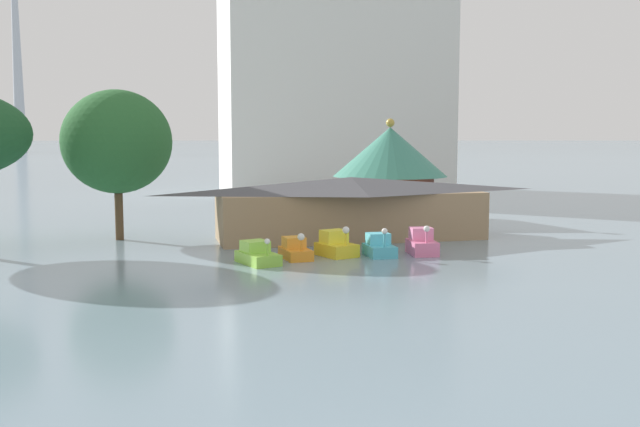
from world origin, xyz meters
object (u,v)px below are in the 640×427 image
Objects in this scene: shoreline_tree_mid at (117,142)px; background_building_block at (333,87)px; pedal_boat_pink at (422,244)px; pedal_boat_cyan at (379,247)px; pedal_boat_orange at (295,250)px; pedal_boat_lime at (257,255)px; boathouse at (351,207)px; green_roof_pavilion at (390,168)px; pedal_boat_yellow at (336,246)px.

background_building_block is at bearing 56.42° from shoreline_tree_mid.
pedal_boat_cyan is at bearing -82.78° from pedal_boat_pink.
background_building_block reaches higher than pedal_boat_orange.
background_building_block reaches higher than shoreline_tree_mid.
boathouse is (7.46, 7.75, 1.66)m from pedal_boat_lime.
boathouse is 0.70× the size of background_building_block.
boathouse is at bearing -12.31° from shoreline_tree_mid.
pedal_boat_pink is at bearing -98.57° from background_building_block.
green_roof_pavilion is at bearing 18.32° from shoreline_tree_mid.
shoreline_tree_mid is (-17.17, 10.17, 5.81)m from pedal_boat_pink.
pedal_boat_pink is at bearing -71.84° from boathouse.
boathouse is at bearing 118.93° from pedal_boat_lime.
background_building_block is at bearing 76.82° from boathouse.
boathouse is 12.21m from green_roof_pavilion.
pedal_boat_lime is at bearing -109.45° from background_building_block.
pedal_boat_lime is 10.89m from boathouse.
boathouse reaches higher than pedal_boat_pink.
pedal_boat_yellow is 0.14× the size of boathouse.
pedal_boat_lime is 22.97m from green_roof_pavilion.
pedal_boat_pink is 0.09× the size of background_building_block.
shoreline_tree_mid is at bearing -161.68° from green_roof_pavilion.
pedal_boat_orange is at bearing -107.32° from background_building_block.
background_building_block is (16.76, 47.44, 12.25)m from pedal_boat_lime.
shoreline_tree_mid is at bearing -114.04° from pedal_boat_pink.
green_roof_pavilion is (6.28, 10.26, 2.08)m from boathouse.
background_building_block reaches higher than pedal_boat_yellow.
green_roof_pavilion reaches higher than boathouse.
pedal_boat_lime is 4.96m from pedal_boat_yellow.
pedal_boat_pink is 7.44m from boathouse.
pedal_boat_cyan reaches higher than pedal_boat_orange.
pedal_boat_lime is 1.15× the size of pedal_boat_yellow.
shoreline_tree_mid is at bearing -123.58° from background_building_block.
green_roof_pavilion is at bearing 125.50° from pedal_boat_lime.
pedal_boat_yellow is at bearing -104.62° from background_building_block.
pedal_boat_yellow reaches higher than pedal_boat_orange.
boathouse is (-2.27, 6.92, 1.53)m from pedal_boat_pink.
pedal_boat_yellow is 2.46m from pedal_boat_cyan.
boathouse reaches higher than pedal_boat_cyan.
pedal_boat_orange is (2.31, 1.10, 0.00)m from pedal_boat_lime.
background_building_block is (14.45, 46.35, 12.24)m from pedal_boat_orange.
shoreline_tree_mid is at bearing -147.55° from pedal_boat_yellow.
pedal_boat_cyan is 0.08× the size of background_building_block.
pedal_boat_pink is at bearing -30.65° from shoreline_tree_mid.
background_building_block is at bearing 146.01° from pedal_boat_yellow.
pedal_boat_orange is 0.10× the size of background_building_block.
pedal_boat_yellow reaches higher than pedal_boat_cyan.
shoreline_tree_mid is 0.36× the size of background_building_block.
boathouse is at bearing 137.01° from pedal_boat_orange.
pedal_boat_lime is 7.17m from pedal_boat_cyan.
green_roof_pavilion is (4.01, 17.18, 3.61)m from pedal_boat_pink.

